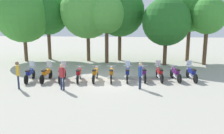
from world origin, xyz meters
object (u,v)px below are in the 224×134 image
(person_2, at_px, (18,73))
(tree_0, at_px, (23,16))
(tree_1, at_px, (48,14))
(tree_3, at_px, (107,14))
(motorcycle_9, at_px, (175,73))
(tree_6, at_px, (190,9))
(motorcycle_3, at_px, (79,74))
(motorcycle_6, at_px, (127,73))
(motorcycle_10, at_px, (192,73))
(motorcycle_5, at_px, (111,74))
(motorcycle_0, at_px, (30,74))
(motorcycle_7, at_px, (143,73))
(person_0, at_px, (140,74))
(motorcycle_4, at_px, (95,74))
(motorcycle_2, at_px, (62,74))
(tree_2, at_px, (88,11))
(tree_7, at_px, (208,16))
(motorcycle_1, at_px, (46,74))
(tree_5, at_px, (166,22))
(tree_4, at_px, (120,12))
(motorcycle_8, at_px, (159,73))
(person_1, at_px, (62,75))

(person_2, distance_m, tree_0, 11.05)
(tree_1, bearing_deg, tree_3, -14.17)
(motorcycle_9, relative_size, tree_6, 0.29)
(motorcycle_3, xyz_separation_m, person_2, (-3.39, -2.23, 0.54))
(motorcycle_6, relative_size, motorcycle_10, 1.00)
(motorcycle_5, relative_size, motorcycle_6, 1.00)
(motorcycle_0, height_order, motorcycle_7, motorcycle_0)
(person_0, bearing_deg, motorcycle_5, 156.30)
(motorcycle_4, height_order, motorcycle_10, motorcycle_10)
(motorcycle_10, xyz_separation_m, tree_3, (-6.86, 6.20, 4.31))
(motorcycle_0, xyz_separation_m, motorcycle_2, (2.31, 0.20, 0.00))
(tree_2, height_order, tree_7, tree_2)
(person_0, bearing_deg, motorcycle_6, 131.42)
(motorcycle_0, bearing_deg, motorcycle_1, -89.18)
(motorcycle_0, height_order, tree_0, tree_0)
(tree_5, bearing_deg, tree_1, 169.98)
(motorcycle_7, height_order, tree_7, tree_7)
(motorcycle_7, height_order, tree_2, tree_2)
(motorcycle_1, bearing_deg, tree_4, -26.51)
(motorcycle_2, distance_m, motorcycle_8, 6.98)
(person_0, xyz_separation_m, tree_3, (-3.10, 8.69, 3.83))
(tree_5, bearing_deg, motorcycle_5, -125.65)
(motorcycle_2, distance_m, motorcycle_7, 5.82)
(motorcycle_3, relative_size, tree_0, 0.30)
(motorcycle_5, xyz_separation_m, tree_2, (-3.13, 7.85, 4.58))
(motorcycle_5, relative_size, tree_3, 0.32)
(motorcycle_7, height_order, person_2, person_2)
(motorcycle_10, relative_size, person_1, 1.30)
(motorcycle_4, relative_size, tree_2, 0.28)
(motorcycle_2, xyz_separation_m, motorcycle_5, (3.46, 0.43, -0.01))
(motorcycle_10, bearing_deg, tree_0, 60.59)
(motorcycle_7, relative_size, tree_5, 0.35)
(motorcycle_6, xyz_separation_m, motorcycle_9, (3.46, 0.38, -0.01))
(motorcycle_2, xyz_separation_m, tree_3, (2.37, 7.30, 4.31))
(person_0, distance_m, tree_5, 9.10)
(tree_6, bearing_deg, tree_0, -175.09)
(person_1, height_order, tree_6, tree_6)
(motorcycle_8, distance_m, tree_4, 9.79)
(motorcycle_9, xyz_separation_m, tree_5, (-0.05, 5.79, 3.58))
(motorcycle_1, xyz_separation_m, motorcycle_7, (6.92, 0.85, -0.01))
(motorcycle_5, height_order, person_1, person_1)
(motorcycle_7, relative_size, motorcycle_9, 1.01)
(person_1, relative_size, tree_6, 0.22)
(motorcycle_6, xyz_separation_m, tree_5, (3.40, 6.17, 3.56))
(motorcycle_10, bearing_deg, person_0, 116.92)
(motorcycle_5, relative_size, motorcycle_7, 1.00)
(tree_5, bearing_deg, person_0, -107.38)
(tree_3, bearing_deg, person_2, -116.16)
(motorcycle_5, relative_size, tree_6, 0.29)
(person_2, distance_m, tree_3, 11.10)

